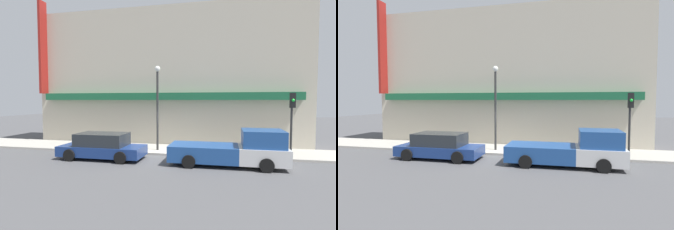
% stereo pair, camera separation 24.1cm
% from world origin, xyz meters
% --- Properties ---
extents(ground_plane, '(80.00, 80.00, 0.00)m').
position_xyz_m(ground_plane, '(0.00, 0.00, 0.00)').
color(ground_plane, '#4C4C4F').
extents(sidewalk, '(36.00, 3.27, 0.13)m').
position_xyz_m(sidewalk, '(0.00, 1.63, 0.06)').
color(sidewalk, '#ADA89E').
rests_on(sidewalk, ground).
extents(building, '(19.80, 3.80, 10.76)m').
position_xyz_m(building, '(-0.02, 4.75, 4.95)').
color(building, '#BCB29E').
rests_on(building, ground).
extents(pickup_truck, '(5.70, 2.28, 1.81)m').
position_xyz_m(pickup_truck, '(4.77, -1.51, 0.79)').
color(pickup_truck, silver).
rests_on(pickup_truck, ground).
extents(parked_car, '(4.69, 2.10, 1.43)m').
position_xyz_m(parked_car, '(-2.38, -1.51, 0.70)').
color(parked_car, navy).
rests_on(parked_car, ground).
extents(fire_hydrant, '(0.19, 0.19, 0.65)m').
position_xyz_m(fire_hydrant, '(3.02, 0.37, 0.45)').
color(fire_hydrant, yellow).
rests_on(fire_hydrant, sidewalk).
extents(street_lamp, '(0.36, 0.36, 5.27)m').
position_xyz_m(street_lamp, '(0.12, 1.04, 3.44)').
color(street_lamp, '#2D2D2D').
rests_on(street_lamp, sidewalk).
extents(traffic_light, '(0.28, 0.42, 3.53)m').
position_xyz_m(traffic_light, '(7.79, 0.32, 2.56)').
color(traffic_light, '#2D2D2D').
rests_on(traffic_light, sidewalk).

